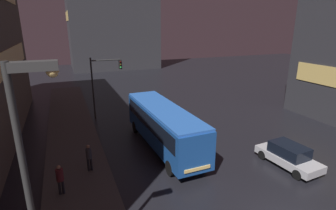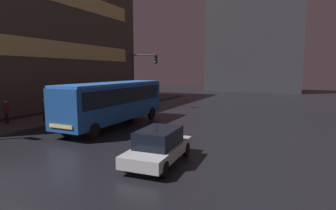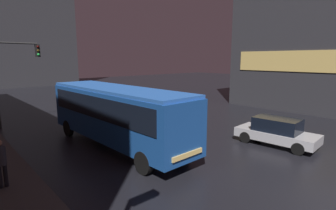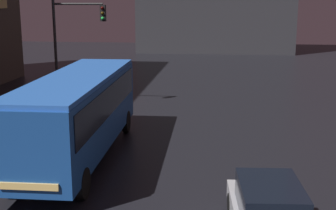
# 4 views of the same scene
# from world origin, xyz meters

# --- Properties ---
(bus_near) EXTENTS (2.80, 10.48, 3.26)m
(bus_near) POSITION_xyz_m (-2.55, 10.23, 2.01)
(bus_near) COLOR #194793
(bus_near) RESTS_ON ground
(traffic_light_main) EXTENTS (3.07, 0.35, 6.14)m
(traffic_light_main) POSITION_xyz_m (-5.56, 19.04, 4.14)
(traffic_light_main) COLOR #2D2D2D
(traffic_light_main) RESTS_ON ground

